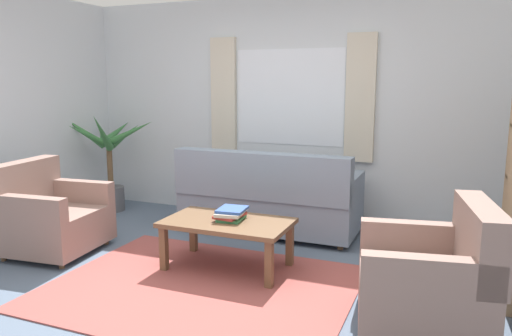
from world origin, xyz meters
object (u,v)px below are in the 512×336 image
object	(u,v)px
armchair_right	(432,280)
armchair_left	(49,216)
couch	(268,200)
coffee_table	(227,227)
book_stack_on_table	(231,214)
potted_plant	(109,162)

from	to	relation	value
armchair_right	armchair_left	bearing A→B (deg)	-104.00
couch	armchair_left	distance (m)	2.21
coffee_table	book_stack_on_table	xyz separation A→B (m)	(0.02, 0.04, 0.11)
armchair_left	potted_plant	world-z (taller)	potted_plant
couch	armchair_right	distance (m)	2.36
armchair_left	armchair_right	xyz separation A→B (m)	(3.50, -0.23, 0.00)
coffee_table	potted_plant	bearing A→B (deg)	151.52
coffee_table	potted_plant	size ratio (longest dim) A/B	0.84
armchair_right	coffee_table	world-z (taller)	armchair_right
armchair_left	coffee_table	xyz separation A→B (m)	(1.78, 0.25, 0.03)
potted_plant	book_stack_on_table	bearing A→B (deg)	-27.45
armchair_left	potted_plant	xyz separation A→B (m)	(-0.45, 1.46, 0.27)
coffee_table	book_stack_on_table	world-z (taller)	book_stack_on_table
couch	potted_plant	xyz separation A→B (m)	(-2.19, 0.11, 0.26)
couch	coffee_table	bearing A→B (deg)	91.94
armchair_right	book_stack_on_table	distance (m)	1.78
armchair_left	potted_plant	bearing A→B (deg)	11.71
couch	book_stack_on_table	distance (m)	1.07
couch	armchair_right	size ratio (longest dim) A/B	1.95
coffee_table	potted_plant	xyz separation A→B (m)	(-2.23, 1.21, 0.24)
couch	armchair_right	xyz separation A→B (m)	(1.75, -1.59, -0.01)
couch	armchair_left	size ratio (longest dim) A/B	2.08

